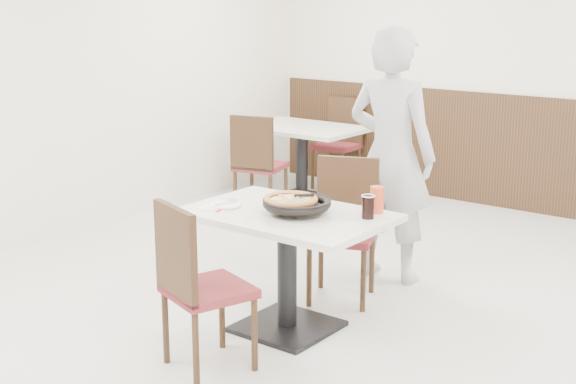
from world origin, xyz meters
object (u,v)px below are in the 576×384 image
Objects in this scene: chair_far at (342,232)px; bg_chair_left_near at (261,164)px; side_plate at (225,205)px; red_cup at (377,200)px; diner_person at (391,155)px; bg_table_left at (302,163)px; bg_chair_left_far at (336,144)px; cola_glass at (368,208)px; pizza at (290,202)px; pizza_pan at (297,207)px; chair_near at (208,286)px; main_table at (287,271)px.

chair_far and bg_chair_left_near have the same top height.
bg_chair_left_near is at bearing 124.54° from side_plate.
diner_person is at bearing 115.53° from red_cup.
bg_table_left is at bearing 134.38° from red_cup.
side_plate is 0.21× the size of bg_chair_left_far.
cola_glass is 1.12m from diner_person.
pizza is at bearing -54.73° from bg_table_left.
pizza_pan is 0.48m from red_cup.
red_cup is at bearing 83.59° from chair_near.
red_cup reaches higher than main_table.
pizza_pan is at bearing -54.01° from bg_table_left.
chair_near reaches higher than side_plate.
main_table is at bearing 116.70° from bg_chair_left_far.
bg_chair_left_near and bg_chair_left_far have the same top height.
chair_far is at bearing 136.91° from cola_glass.
diner_person is 2.84m from bg_chair_left_far.
chair_far is 2.55× the size of pizza_pan.
chair_far is 5.94× the size of red_cup.
red_cup is 0.17× the size of bg_chair_left_near.
side_plate is 3.72m from bg_chair_left_far.
bg_table_left is at bearing 88.64° from bg_chair_left_far.
cola_glass is (0.84, 0.30, 0.06)m from side_plate.
cola_glass is 0.81× the size of red_cup.
bg_table_left is 0.64m from bg_chair_left_far.
chair_near is at bearing -56.29° from side_plate.
bg_table_left is at bearing 125.27° from pizza.
main_table is 4.09× the size of pizza.
side_plate is at bearing 110.52° from bg_chair_left_far.
cola_glass reaches higher than pizza_pan.
pizza is 1.19m from diner_person.
cola_glass is (0.48, 0.85, 0.34)m from chair_near.
side_plate is 1.54× the size of cola_glass.
main_table is 0.70m from red_cup.
red_cup is at bearing 123.21° from chair_far.
red_cup is (0.46, 0.99, 0.35)m from chair_near.
chair_far is (0.01, 1.29, 0.00)m from chair_near.
pizza_pan is (0.09, 0.68, 0.32)m from chair_near.
chair_far is 1.00× the size of bg_chair_left_far.
side_plate is 2.60m from bg_chair_left_near.
chair_far is (-0.01, 0.62, 0.10)m from main_table.
pizza is at bearing 52.11° from main_table.
bg_chair_left_far is (-1.87, 3.28, 0.10)m from main_table.
pizza is at bearing 116.98° from bg_chair_left_far.
main_table is 7.50× the size of red_cup.
bg_chair_left_far is (-0.01, 1.27, 0.00)m from bg_chair_left_near.
red_cup is 3.77m from bg_chair_left_far.
cola_glass is 0.14× the size of bg_chair_left_far.
red_cup reaches higher than bg_table_left.
chair_near is (-0.02, -0.67, 0.10)m from main_table.
chair_near is at bearing -97.95° from pizza_pan.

